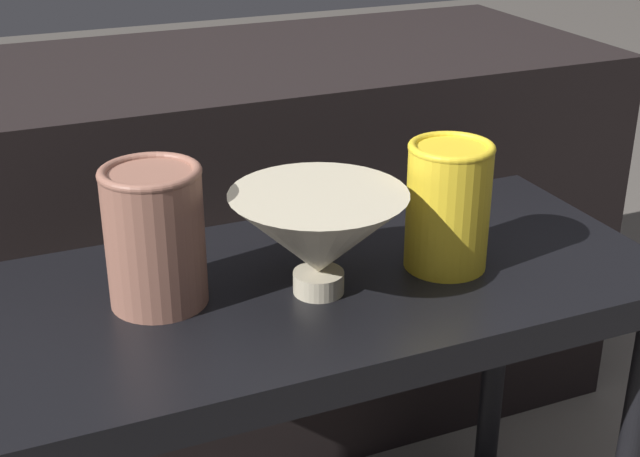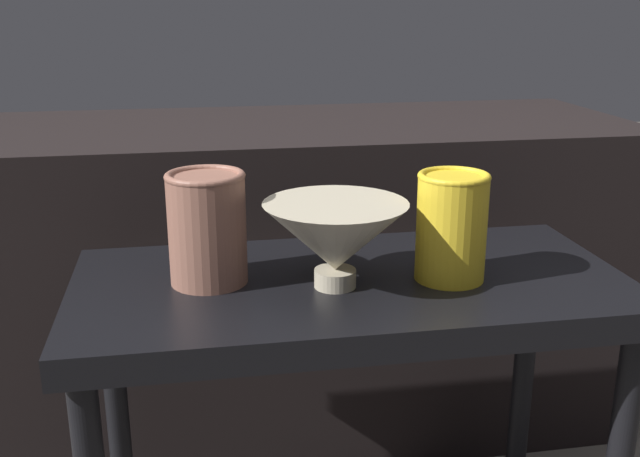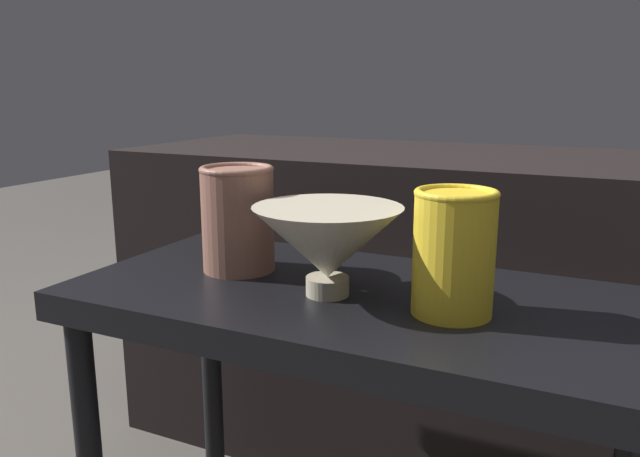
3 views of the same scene
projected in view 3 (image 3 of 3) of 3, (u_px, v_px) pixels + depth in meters
table at (356, 337)px, 0.84m from camera, size 0.77×0.37×0.51m
couch_backdrop at (447, 305)px, 1.32m from camera, size 1.35×0.50×0.64m
bowl at (328, 243)px, 0.79m from camera, size 0.19×0.19×0.12m
vase_textured_left at (238, 217)px, 0.90m from camera, size 0.11×0.11×0.15m
vase_colorful_right at (454, 251)px, 0.73m from camera, size 0.10×0.10×0.15m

